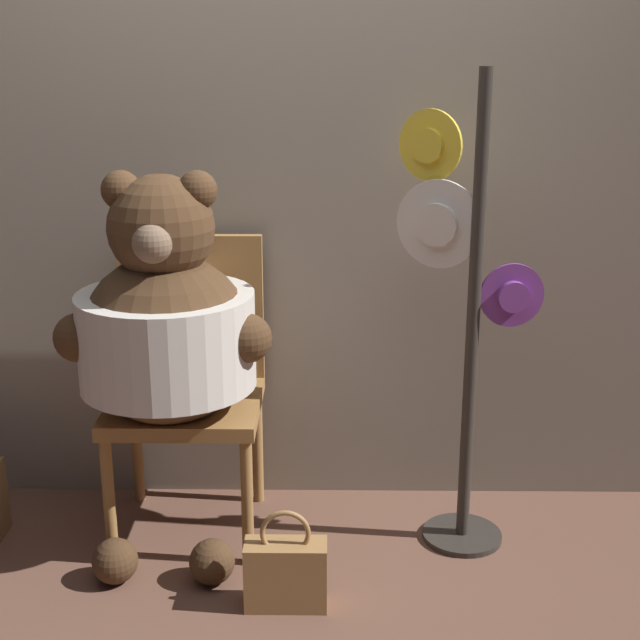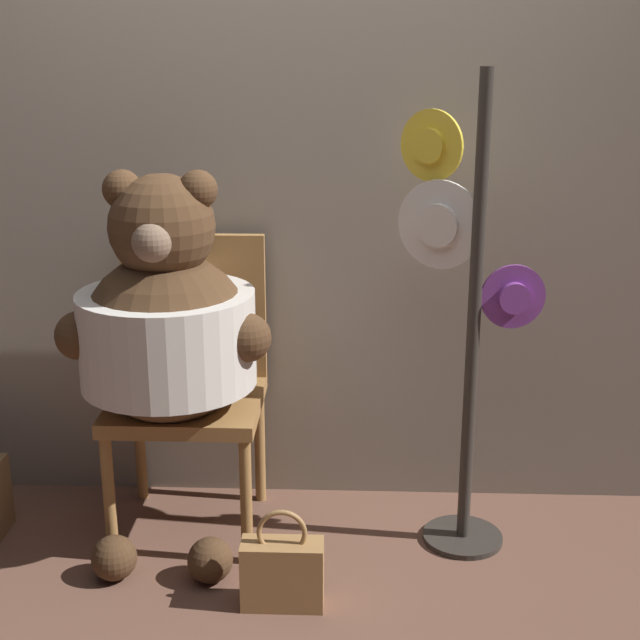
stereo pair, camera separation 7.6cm
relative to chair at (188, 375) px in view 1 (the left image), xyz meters
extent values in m
plane|color=brown|center=(0.36, -0.37, -0.56)|extent=(14.00, 14.00, 0.00)
cube|color=gray|center=(0.36, 0.26, 0.59)|extent=(8.00, 0.10, 2.30)
cylinder|color=#9E703D|center=(-0.23, -0.31, -0.33)|extent=(0.04, 0.04, 0.45)
cylinder|color=#9E703D|center=(0.23, -0.31, -0.33)|extent=(0.04, 0.04, 0.45)
cylinder|color=#9E703D|center=(-0.23, 0.13, -0.33)|extent=(0.04, 0.04, 0.45)
cylinder|color=#9E703D|center=(0.23, 0.13, -0.33)|extent=(0.04, 0.04, 0.45)
cube|color=#9E703D|center=(0.00, -0.09, -0.08)|extent=(0.52, 0.50, 0.05)
cube|color=#9E703D|center=(0.00, 0.14, 0.21)|extent=(0.52, 0.04, 0.53)
sphere|color=#4C331E|center=(-0.04, -0.16, 0.18)|extent=(0.57, 0.57, 0.57)
cylinder|color=silver|center=(-0.04, -0.16, 0.18)|extent=(0.58, 0.58, 0.31)
sphere|color=#4C331E|center=(-0.04, -0.16, 0.56)|extent=(0.34, 0.34, 0.34)
sphere|color=#4C331E|center=(-0.16, -0.16, 0.68)|extent=(0.13, 0.13, 0.13)
sphere|color=#4C331E|center=(0.08, -0.16, 0.68)|extent=(0.13, 0.13, 0.13)
sphere|color=#7A604C|center=(-0.04, -0.31, 0.54)|extent=(0.13, 0.13, 0.13)
sphere|color=#4C331E|center=(-0.31, -0.23, 0.21)|extent=(0.16, 0.16, 0.16)
sphere|color=#4C331E|center=(0.24, -0.23, 0.21)|extent=(0.16, 0.16, 0.16)
sphere|color=#4C331E|center=(-0.19, -0.42, -0.49)|extent=(0.15, 0.15, 0.15)
sphere|color=#4C331E|center=(0.12, -0.42, -0.49)|extent=(0.15, 0.15, 0.15)
cylinder|color=#332D28|center=(0.97, -0.14, -0.55)|extent=(0.28, 0.28, 0.02)
cylinder|color=#332D28|center=(0.97, -0.14, 0.24)|extent=(0.04, 0.04, 1.61)
cylinder|color=#7A388E|center=(1.10, -0.13, 0.33)|extent=(0.21, 0.03, 0.21)
cylinder|color=#7A388E|center=(1.10, -0.13, 0.33)|extent=(0.11, 0.08, 0.10)
cylinder|color=yellow|center=(0.82, -0.02, 0.80)|extent=(0.19, 0.15, 0.23)
cylinder|color=yellow|center=(0.82, -0.02, 0.80)|extent=(0.12, 0.11, 0.11)
cylinder|color=silver|center=(0.85, -0.07, 0.55)|extent=(0.26, 0.15, 0.29)
cylinder|color=silver|center=(0.85, -0.07, 0.55)|extent=(0.15, 0.11, 0.14)
cube|color=#A87A47|center=(0.37, -0.54, -0.45)|extent=(0.25, 0.11, 0.22)
torus|color=#A87A47|center=(0.37, -0.54, -0.31)|extent=(0.16, 0.02, 0.16)
camera|label=1|loc=(0.50, -2.94, 1.10)|focal=50.00mm
camera|label=2|loc=(0.58, -2.94, 1.10)|focal=50.00mm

